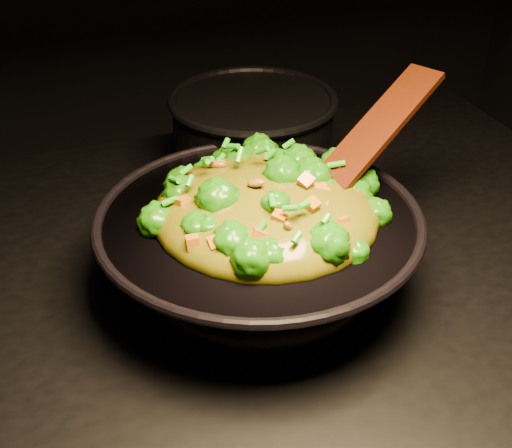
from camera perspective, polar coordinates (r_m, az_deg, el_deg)
name	(u,v)px	position (r m, az deg, el deg)	size (l,w,h in m)	color
wok	(259,254)	(0.87, 0.22, -2.44)	(0.38, 0.38, 0.11)	black
stir_fry	(266,182)	(0.82, 0.81, 3.36)	(0.27, 0.27, 0.09)	#1F7108
spatula	(356,153)	(0.87, 7.99, 5.62)	(0.33, 0.05, 0.01)	#361404
back_pot	(253,138)	(1.11, -0.23, 6.91)	(0.24, 0.24, 0.14)	black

